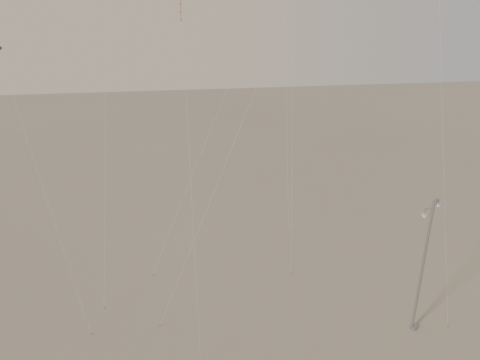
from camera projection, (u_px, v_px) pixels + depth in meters
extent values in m
cylinder|color=#92959A|center=(414.00, 327.00, 36.88)|extent=(0.44, 0.44, 0.30)
cylinder|color=#92959A|center=(422.00, 268.00, 35.11)|extent=(0.43, 0.18, 9.74)
cylinder|color=#92959A|center=(436.00, 200.00, 33.29)|extent=(0.14, 0.14, 0.18)
cylinder|color=#92959A|center=(437.00, 201.00, 33.52)|extent=(0.41, 0.39, 0.07)
cylinder|color=#92959A|center=(439.00, 202.00, 33.76)|extent=(0.06, 0.06, 0.30)
ellipsoid|color=#B2B2AD|center=(438.00, 204.00, 33.81)|extent=(0.52, 0.52, 0.18)
cylinder|color=#92959A|center=(430.00, 209.00, 33.50)|extent=(0.60, 0.12, 0.07)
cylinder|color=#92959A|center=(425.00, 211.00, 33.56)|extent=(0.06, 0.06, 0.40)
ellipsoid|color=#B2B2AD|center=(425.00, 214.00, 33.64)|extent=(0.52, 0.52, 0.18)
cylinder|color=beige|center=(106.00, 58.00, 34.51)|extent=(3.15, 4.17, 35.47)
cylinder|color=#92959A|center=(104.00, 308.00, 39.08)|extent=(0.06, 0.06, 0.10)
cylinder|color=beige|center=(235.00, 141.00, 34.46)|extent=(11.04, 3.04, 25.54)
cylinder|color=#92959A|center=(160.00, 326.00, 37.19)|extent=(0.06, 0.06, 0.10)
cylinder|color=#92959A|center=(291.00, 273.00, 43.49)|extent=(0.06, 0.06, 0.10)
cylinder|color=maroon|center=(181.00, 9.00, 28.26)|extent=(0.04, 0.21, 1.30)
cylinder|color=beige|center=(191.00, 195.00, 30.60)|extent=(0.27, 2.92, 22.15)
cylinder|color=beige|center=(442.00, 121.00, 37.33)|extent=(0.88, 11.04, 26.38)
cylinder|color=#92959A|center=(448.00, 326.00, 37.16)|extent=(0.06, 0.06, 0.10)
cylinder|color=beige|center=(286.00, 77.00, 47.76)|extent=(0.24, 6.07, 27.94)
cylinder|color=#92959A|center=(289.00, 232.00, 50.24)|extent=(0.06, 0.06, 0.10)
cylinder|color=beige|center=(46.00, 196.00, 35.26)|extent=(4.71, 5.75, 18.35)
cylinder|color=#92959A|center=(91.00, 334.00, 36.37)|extent=(0.06, 0.06, 0.10)
cylinder|color=beige|center=(221.00, 104.00, 41.08)|extent=(12.05, 4.56, 26.77)
cylinder|color=#92959A|center=(152.00, 275.00, 43.27)|extent=(0.06, 0.06, 0.10)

